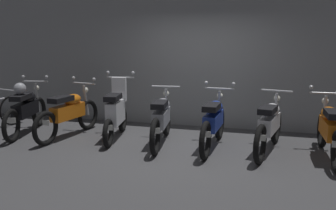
{
  "coord_description": "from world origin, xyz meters",
  "views": [
    {
      "loc": [
        1.44,
        -6.31,
        2.08
      ],
      "look_at": [
        -0.36,
        0.34,
        0.75
      ],
      "focal_mm": 40.88,
      "sensor_mm": 36.0,
      "label": 1
    }
  ],
  "objects": [
    {
      "name": "ground_plane",
      "position": [
        0.0,
        0.0,
        0.0
      ],
      "size": [
        80.0,
        80.0,
        0.0
      ],
      "primitive_type": "plane",
      "color": "#424244"
    },
    {
      "name": "back_wall",
      "position": [
        0.0,
        2.02,
        1.62
      ],
      "size": [
        16.0,
        0.3,
        3.24
      ],
      "primitive_type": "cube",
      "color": "gray",
      "rests_on": "ground"
    },
    {
      "name": "motorbike_slot_0",
      "position": [
        -3.39,
        0.33,
        0.53
      ],
      "size": [
        0.62,
        1.93,
        1.15
      ],
      "color": "black",
      "rests_on": "ground"
    },
    {
      "name": "motorbike_slot_1",
      "position": [
        -2.41,
        0.34,
        0.49
      ],
      "size": [
        0.58,
        1.94,
        1.15
      ],
      "color": "black",
      "rests_on": "ground"
    },
    {
      "name": "motorbike_slot_2",
      "position": [
        -1.46,
        0.48,
        0.53
      ],
      "size": [
        0.58,
        1.67,
        1.29
      ],
      "color": "black",
      "rests_on": "ground"
    },
    {
      "name": "motorbike_slot_3",
      "position": [
        -0.49,
        0.33,
        0.49
      ],
      "size": [
        0.56,
        1.95,
        1.03
      ],
      "color": "black",
      "rests_on": "ground"
    },
    {
      "name": "motorbike_slot_4",
      "position": [
        0.48,
        0.34,
        0.49
      ],
      "size": [
        0.59,
        1.95,
        1.15
      ],
      "color": "black",
      "rests_on": "ground"
    },
    {
      "name": "motorbike_slot_5",
      "position": [
        1.46,
        0.35,
        0.49
      ],
      "size": [
        0.61,
        1.93,
        1.03
      ],
      "color": "black",
      "rests_on": "ground"
    },
    {
      "name": "motorbike_slot_6",
      "position": [
        2.42,
        0.28,
        0.49
      ],
      "size": [
        0.59,
        1.95,
        1.15
      ],
      "color": "black",
      "rests_on": "ground"
    }
  ]
}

